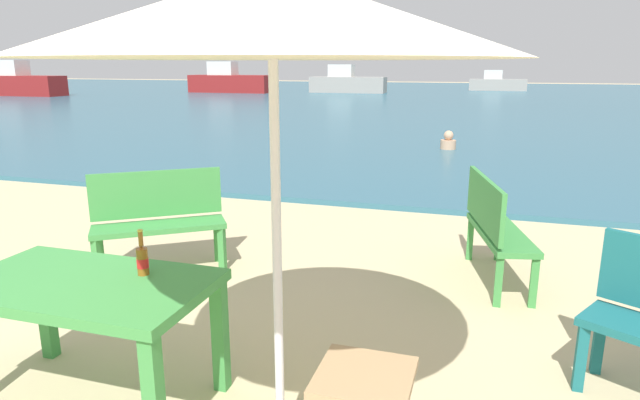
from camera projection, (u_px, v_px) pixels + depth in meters
sea_water at (471, 98)px, 30.41m from camera, size 120.00×50.00×0.08m
picnic_table_green at (86, 299)px, 3.02m from camera, size 1.40×0.80×0.76m
beer_bottle_amber at (142, 259)px, 3.05m from camera, size 0.07×0.07×0.26m
patio_umbrella at (272, 14)px, 2.23m from camera, size 2.10×2.10×2.30m
bench_green_left at (494, 223)px, 4.82m from camera, size 0.63×1.25×0.95m
bench_green_right at (158, 215)px, 5.07m from camera, size 1.19×0.99×0.95m
swimmer_person at (448, 142)px, 12.03m from camera, size 0.34×0.34×0.41m
boat_ferry at (229, 81)px, 35.79m from camera, size 5.48×1.49×1.99m
boat_fishing_trawler at (347, 83)px, 35.61m from camera, size 4.96×1.35×1.80m
boat_tanker at (18, 83)px, 32.32m from camera, size 5.68×1.55×2.06m
boat_sailboat at (497, 83)px, 38.44m from camera, size 3.88×1.06×1.41m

